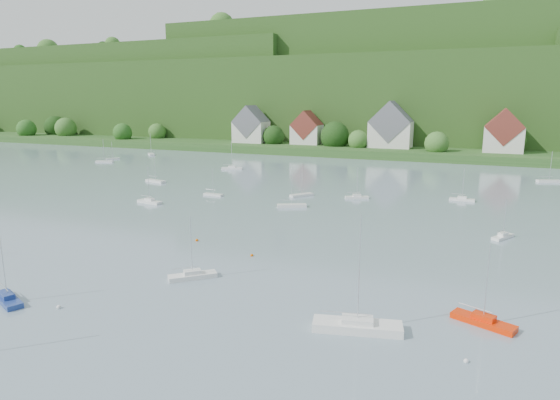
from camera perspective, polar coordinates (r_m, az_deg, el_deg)
name	(u,v)px	position (r m, az deg, el deg)	size (l,w,h in m)	color
far_shore_strip	(383,148)	(205.70, 12.19, 6.12)	(600.00, 60.00, 3.00)	#28511E
forested_ridge	(409,97)	(272.40, 15.17, 11.85)	(620.00, 181.22, 69.89)	#1C3D13
village_building_0	(251,127)	(209.86, -3.48, 8.67)	(14.00, 10.40, 16.00)	silver
village_building_1	(307,130)	(202.14, 3.23, 8.33)	(12.00, 9.36, 14.00)	silver
village_building_2	(391,129)	(192.37, 13.12, 8.31)	(16.00, 11.44, 18.00)	silver
village_building_3	(504,134)	(187.99, 25.20, 7.16)	(13.00, 10.40, 15.50)	silver
near_sailboat_1	(7,298)	(60.30, -29.83, -10.19)	(5.87, 3.72, 7.70)	navy
near_sailboat_3	(193,275)	(60.00, -10.43, -8.83)	(5.40, 5.15, 7.87)	white
near_sailboat_4	(357,325)	(47.24, 9.23, -14.59)	(8.74, 4.20, 11.37)	white
near_sailboat_5	(483,321)	(51.74, 23.15, -13.12)	(6.21, 3.85, 8.13)	#EE2902
mooring_buoy_1	(59,308)	(56.38, -24.95, -11.67)	(0.47, 0.47, 0.47)	white
mooring_buoy_2	(252,256)	(67.29, -3.40, -6.72)	(0.42, 0.42, 0.42)	#EA5F01
mooring_buoy_3	(197,241)	(75.19, -9.92, -4.86)	(0.46, 0.46, 0.46)	#EA5F01
mooring_buoy_4	(466,362)	(44.83, 21.36, -17.64)	(0.42, 0.42, 0.42)	white
far_sailboat_cluster	(343,183)	(123.75, 7.50, 2.02)	(195.79, 78.15, 8.71)	white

